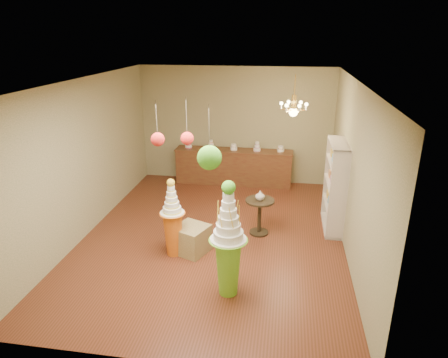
# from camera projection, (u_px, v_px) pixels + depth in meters

# --- Properties ---
(floor) EXTENTS (6.50, 6.50, 0.00)m
(floor) POSITION_uv_depth(u_px,v_px,m) (213.00, 236.00, 7.88)
(floor) COLOR #592918
(floor) RESTS_ON ground
(ceiling) EXTENTS (6.50, 6.50, 0.00)m
(ceiling) POSITION_uv_depth(u_px,v_px,m) (212.00, 81.00, 6.84)
(ceiling) COLOR silver
(ceiling) RESTS_ON ground
(wall_back) EXTENTS (5.00, 0.04, 3.00)m
(wall_back) POSITION_uv_depth(u_px,v_px,m) (235.00, 126.00, 10.37)
(wall_back) COLOR gray
(wall_back) RESTS_ON ground
(wall_front) EXTENTS (5.00, 0.04, 3.00)m
(wall_front) POSITION_uv_depth(u_px,v_px,m) (158.00, 256.00, 4.35)
(wall_front) COLOR gray
(wall_front) RESTS_ON ground
(wall_left) EXTENTS (0.04, 6.50, 3.00)m
(wall_left) POSITION_uv_depth(u_px,v_px,m) (86.00, 158.00, 7.73)
(wall_left) COLOR gray
(wall_left) RESTS_ON ground
(wall_right) EXTENTS (0.04, 6.50, 3.00)m
(wall_right) POSITION_uv_depth(u_px,v_px,m) (353.00, 171.00, 7.00)
(wall_right) COLOR gray
(wall_right) RESTS_ON ground
(pedestal_green) EXTENTS (0.65, 0.65, 1.85)m
(pedestal_green) POSITION_uv_depth(u_px,v_px,m) (228.00, 251.00, 5.94)
(pedestal_green) COLOR #71C52B
(pedestal_green) RESTS_ON floor
(pedestal_orange) EXTENTS (0.47, 0.47, 1.46)m
(pedestal_orange) POSITION_uv_depth(u_px,v_px,m) (173.00, 227.00, 7.07)
(pedestal_orange) COLOR orange
(pedestal_orange) RESTS_ON floor
(burlap_riser) EXTENTS (0.73, 0.73, 0.50)m
(burlap_riser) POSITION_uv_depth(u_px,v_px,m) (191.00, 239.00, 7.26)
(burlap_riser) COLOR #92814F
(burlap_riser) RESTS_ON floor
(sideboard) EXTENTS (3.04, 0.54, 1.16)m
(sideboard) POSITION_uv_depth(u_px,v_px,m) (234.00, 166.00, 10.47)
(sideboard) COLOR brown
(sideboard) RESTS_ON floor
(shelving_unit) EXTENTS (0.33, 1.20, 1.80)m
(shelving_unit) POSITION_uv_depth(u_px,v_px,m) (335.00, 186.00, 7.97)
(shelving_unit) COLOR beige
(shelving_unit) RESTS_ON floor
(round_table) EXTENTS (0.71, 0.71, 0.73)m
(round_table) POSITION_uv_depth(u_px,v_px,m) (260.00, 212.00, 7.84)
(round_table) COLOR black
(round_table) RESTS_ON floor
(vase) EXTENTS (0.22, 0.22, 0.19)m
(vase) POSITION_uv_depth(u_px,v_px,m) (260.00, 195.00, 7.72)
(vase) COLOR beige
(vase) RESTS_ON round_table
(pom_red_left) EXTENTS (0.18, 0.18, 0.66)m
(pom_red_left) POSITION_uv_depth(u_px,v_px,m) (187.00, 138.00, 5.45)
(pom_red_left) COLOR #443F31
(pom_red_left) RESTS_ON ceiling
(pom_green_mid) EXTENTS (0.31, 0.31, 0.82)m
(pom_green_mid) POSITION_uv_depth(u_px,v_px,m) (209.00, 158.00, 4.95)
(pom_green_mid) COLOR #443F31
(pom_green_mid) RESTS_ON ceiling
(pom_red_right) EXTENTS (0.18, 0.18, 0.60)m
(pom_red_right) POSITION_uv_depth(u_px,v_px,m) (158.00, 139.00, 5.18)
(pom_red_right) COLOR #443F31
(pom_red_right) RESTS_ON ceiling
(chandelier) EXTENTS (0.63, 0.63, 0.85)m
(chandelier) POSITION_uv_depth(u_px,v_px,m) (293.00, 110.00, 8.14)
(chandelier) COLOR #F0BB54
(chandelier) RESTS_ON ceiling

